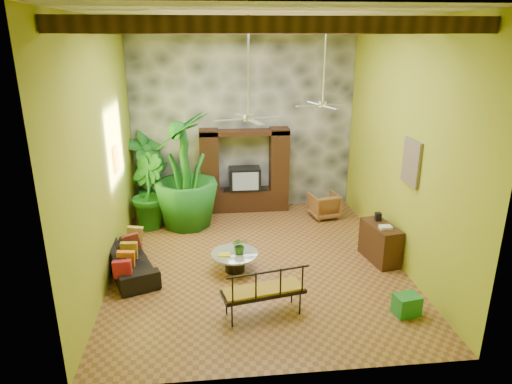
{
  "coord_description": "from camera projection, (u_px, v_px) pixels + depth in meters",
  "views": [
    {
      "loc": [
        -0.97,
        -8.81,
        4.65
      ],
      "look_at": [
        -0.0,
        0.2,
        1.53
      ],
      "focal_mm": 32.0,
      "sensor_mm": 36.0,
      "label": 1
    }
  ],
  "objects": [
    {
      "name": "wall_art_mask",
      "position": [
        116.0,
        160.0,
        9.85
      ],
      "size": [
        0.06,
        0.32,
        0.55
      ],
      "primitive_type": "cube",
      "color": "gold",
      "rests_on": "left_wall"
    },
    {
      "name": "entertainment_center",
      "position": [
        245.0,
        177.0,
        12.52
      ],
      "size": [
        2.4,
        0.55,
        2.3
      ],
      "color": "#321B0D",
      "rests_on": "ground"
    },
    {
      "name": "ceiling_beams",
      "position": [
        257.0,
        28.0,
        8.33
      ],
      "size": [
        5.95,
        5.36,
        0.22
      ],
      "color": "#3B2313",
      "rests_on": "ceiling"
    },
    {
      "name": "back_wall",
      "position": [
        243.0,
        119.0,
        12.37
      ],
      "size": [
        6.0,
        0.02,
        5.0
      ],
      "primitive_type": "cube",
      "color": "#9FB429",
      "rests_on": "ground"
    },
    {
      "name": "left_wall",
      "position": [
        102.0,
        153.0,
        8.77
      ],
      "size": [
        0.02,
        7.0,
        5.0
      ],
      "primitive_type": "cube",
      "color": "#9FB429",
      "rests_on": "ground"
    },
    {
      "name": "green_bin",
      "position": [
        407.0,
        305.0,
        7.97
      ],
      "size": [
        0.48,
        0.39,
        0.37
      ],
      "primitive_type": "cube",
      "rotation": [
        0.0,
        0.0,
        0.18
      ],
      "color": "#207A23",
      "rests_on": "ground"
    },
    {
      "name": "ceiling_fan_back",
      "position": [
        323.0,
        95.0,
        10.07
      ],
      "size": [
        1.28,
        1.28,
        1.86
      ],
      "color": "silver",
      "rests_on": "ceiling"
    },
    {
      "name": "sofa",
      "position": [
        130.0,
        260.0,
        9.36
      ],
      "size": [
        1.41,
        2.11,
        0.57
      ],
      "primitive_type": "imported",
      "rotation": [
        0.0,
        0.0,
        1.93
      ],
      "color": "black",
      "rests_on": "ground"
    },
    {
      "name": "iron_bench",
      "position": [
        264.0,
        289.0,
        7.78
      ],
      "size": [
        1.51,
        0.8,
        0.57
      ],
      "rotation": [
        0.0,
        0.0,
        0.2
      ],
      "color": "black",
      "rests_on": "ground"
    },
    {
      "name": "ceiling_fan_front",
      "position": [
        249.0,
        107.0,
        8.39
      ],
      "size": [
        1.28,
        1.28,
        1.86
      ],
      "color": "silver",
      "rests_on": "ceiling"
    },
    {
      "name": "wall_art_painting",
      "position": [
        411.0,
        163.0,
        8.88
      ],
      "size": [
        0.06,
        0.7,
        0.9
      ],
      "primitive_type": "cube",
      "color": "navy",
      "rests_on": "right_wall"
    },
    {
      "name": "right_wall",
      "position": [
        402.0,
        145.0,
        9.38
      ],
      "size": [
        0.02,
        7.0,
        5.0
      ],
      "primitive_type": "cube",
      "color": "#9FB429",
      "rests_on": "ground"
    },
    {
      "name": "stone_accent_wall",
      "position": [
        243.0,
        119.0,
        12.31
      ],
      "size": [
        5.98,
        0.1,
        4.98
      ],
      "primitive_type": "cube",
      "color": "#3F4247",
      "rests_on": "ground"
    },
    {
      "name": "wicker_armchair",
      "position": [
        324.0,
        205.0,
        12.21
      ],
      "size": [
        0.83,
        0.85,
        0.66
      ],
      "primitive_type": "imported",
      "rotation": [
        0.0,
        0.0,
        3.33
      ],
      "color": "olive",
      "rests_on": "ground"
    },
    {
      "name": "centerpiece_plant",
      "position": [
        240.0,
        245.0,
        9.32
      ],
      "size": [
        0.36,
        0.33,
        0.36
      ],
      "primitive_type": "imported",
      "rotation": [
        0.0,
        0.0,
        0.15
      ],
      "color": "#295E18",
      "rests_on": "coffee_table"
    },
    {
      "name": "coffee_table",
      "position": [
        235.0,
        259.0,
        9.44
      ],
      "size": [
        0.97,
        0.97,
        0.4
      ],
      "rotation": [
        0.0,
        0.0,
        -0.16
      ],
      "color": "black",
      "rests_on": "ground"
    },
    {
      "name": "yellow_tray",
      "position": [
        224.0,
        255.0,
        9.29
      ],
      "size": [
        0.27,
        0.2,
        0.03
      ],
      "primitive_type": "cube",
      "rotation": [
        0.0,
        0.0,
        -0.05
      ],
      "color": "yellow",
      "rests_on": "coffee_table"
    },
    {
      "name": "side_console",
      "position": [
        380.0,
        243.0,
        9.83
      ],
      "size": [
        0.65,
        1.11,
        0.83
      ],
      "primitive_type": "cube",
      "rotation": [
        0.0,
        0.0,
        0.18
      ],
      "color": "#352211",
      "rests_on": "ground"
    },
    {
      "name": "tall_plant_b",
      "position": [
        147.0,
        192.0,
        11.42
      ],
      "size": [
        1.16,
        1.27,
        1.86
      ],
      "primitive_type": "imported",
      "rotation": [
        0.0,
        0.0,
        1.98
      ],
      "color": "#1A6119",
      "rests_on": "ground"
    },
    {
      "name": "tall_plant_a",
      "position": [
        149.0,
        172.0,
        12.21
      ],
      "size": [
        1.49,
        1.4,
        2.35
      ],
      "primitive_type": "imported",
      "rotation": [
        0.0,
        0.0,
        0.61
      ],
      "color": "#185B1C",
      "rests_on": "ground"
    },
    {
      "name": "tall_plant_c",
      "position": [
        185.0,
        171.0,
        11.3
      ],
      "size": [
        1.9,
        1.9,
        2.93
      ],
      "primitive_type": "imported",
      "rotation": [
        0.0,
        0.0,
        4.54
      ],
      "color": "#1A641C",
      "rests_on": "ground"
    },
    {
      "name": "ground",
      "position": [
        257.0,
        261.0,
        9.89
      ],
      "size": [
        7.0,
        7.0,
        0.0
      ],
      "primitive_type": "plane",
      "color": "brown",
      "rests_on": "ground"
    },
    {
      "name": "ceiling",
      "position": [
        257.0,
        15.0,
        8.26
      ],
      "size": [
        6.0,
        7.0,
        0.02
      ],
      "primitive_type": "cube",
      "color": "silver",
      "rests_on": "back_wall"
    }
  ]
}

